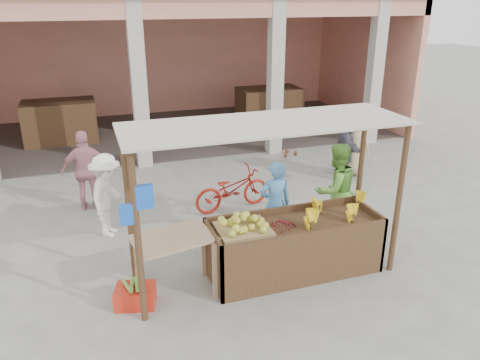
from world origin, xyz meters
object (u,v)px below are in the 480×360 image
object	(u,v)px
fruit_stall	(294,248)
vendor_blue	(275,202)
vendor_green	(336,188)
side_table	(174,246)
red_crate	(135,296)
motorcycle	(232,188)

from	to	relation	value
fruit_stall	vendor_blue	size ratio (longest dim) A/B	1.62
vendor_blue	vendor_green	xyz separation A→B (m)	(1.14, 0.02, 0.09)
vendor_blue	fruit_stall	bearing A→B (deg)	92.33
side_table	red_crate	size ratio (longest dim) A/B	2.28
red_crate	vendor_green	xyz separation A→B (m)	(3.60, 0.99, 0.75)
side_table	vendor_green	distance (m)	3.13
vendor_green	fruit_stall	bearing A→B (deg)	29.10
fruit_stall	vendor_blue	bearing A→B (deg)	87.16
fruit_stall	vendor_blue	distance (m)	0.96
fruit_stall	red_crate	xyz separation A→B (m)	(-2.42, -0.09, -0.26)
motorcycle	vendor_blue	bearing A→B (deg)	179.07
vendor_green	motorcycle	bearing A→B (deg)	-57.34
fruit_stall	motorcycle	distance (m)	2.50
vendor_green	side_table	bearing A→B (deg)	7.83
fruit_stall	red_crate	world-z (taller)	fruit_stall
side_table	vendor_blue	bearing A→B (deg)	12.87
fruit_stall	motorcycle	xyz separation A→B (m)	(-0.19, 2.49, 0.03)
vendor_blue	side_table	bearing A→B (deg)	29.19
red_crate	vendor_blue	distance (m)	2.73
side_table	vendor_green	size ratio (longest dim) A/B	0.68
side_table	vendor_blue	xyz separation A→B (m)	(1.87, 0.84, 0.06)
motorcycle	red_crate	bearing A→B (deg)	130.02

